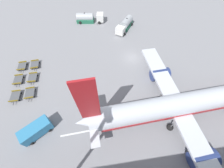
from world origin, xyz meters
TOP-DOWN VIEW (x-y plane):
  - ground_plane at (0.00, 0.00)m, footprint 500.00×500.00m
  - airplane at (15.14, 5.06)m, footprint 30.20×37.22m
  - fuel_tanker_primary at (-17.82, -9.95)m, footprint 4.08×8.54m
  - fuel_tanker_secondary at (-12.59, 0.57)m, footprint 7.81×6.37m
  - service_van at (15.63, -19.90)m, footprint 4.43×5.21m
  - baggage_dolly_row_near_col_a at (-0.28, -26.12)m, footprint 3.20×1.93m
  - baggage_dolly_row_near_col_b at (3.69, -26.02)m, footprint 3.20×1.92m
  - baggage_dolly_row_near_col_c at (7.91, -25.54)m, footprint 3.17×1.87m
  - baggage_dolly_row_mid_a_col_a at (-0.43, -23.29)m, footprint 3.23×2.01m
  - baggage_dolly_row_mid_a_col_b at (3.55, -23.05)m, footprint 3.17×1.87m
  - baggage_dolly_row_mid_a_col_c at (7.56, -22.83)m, footprint 3.21×1.95m
  - stand_guidance_stripe at (16.05, -2.66)m, footprint 1.76×27.23m

SIDE VIEW (x-z plane):
  - ground_plane at x=0.00m, z-range 0.00..0.00m
  - stand_guidance_stripe at x=16.05m, z-range 0.00..0.01m
  - baggage_dolly_row_near_col_a at x=-0.28m, z-range 0.02..0.94m
  - baggage_dolly_row_near_col_b at x=3.69m, z-range 0.02..0.94m
  - baggage_dolly_row_near_col_c at x=7.91m, z-range 0.02..0.94m
  - baggage_dolly_row_mid_a_col_a at x=-0.43m, z-range 0.02..0.94m
  - baggage_dolly_row_mid_a_col_b at x=3.55m, z-range 0.02..0.94m
  - baggage_dolly_row_mid_a_col_c at x=7.56m, z-range 0.02..0.94m
  - fuel_tanker_secondary at x=-12.59m, z-range -0.24..2.66m
  - fuel_tanker_primary at x=-17.82m, z-range -0.24..2.69m
  - service_van at x=15.63m, z-range 0.10..2.46m
  - airplane at x=15.14m, z-range -3.86..9.79m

